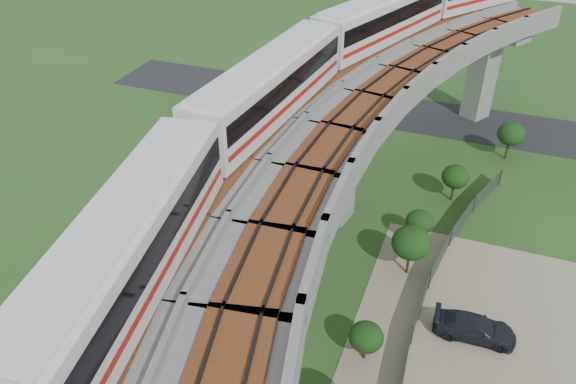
# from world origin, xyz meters

# --- Properties ---
(ground) EXTENTS (160.00, 160.00, 0.00)m
(ground) POSITION_xyz_m (0.00, 0.00, 0.00)
(ground) COLOR #26481D
(ground) RESTS_ON ground
(asphalt_road) EXTENTS (60.00, 8.00, 0.03)m
(asphalt_road) POSITION_xyz_m (0.00, 30.00, 0.01)
(asphalt_road) COLOR #232326
(asphalt_road) RESTS_ON ground
(viaduct) EXTENTS (19.58, 73.98, 11.40)m
(viaduct) POSITION_xyz_m (3.84, 0.00, 9.05)
(viaduct) COLOR #99968E
(viaduct) RESTS_ON ground
(metro_train) EXTENTS (17.26, 60.15, 3.64)m
(metro_train) POSITION_xyz_m (1.46, 11.44, 12.31)
(metro_train) COLOR white
(metro_train) RESTS_ON ground
(fence) EXTENTS (3.87, 38.73, 1.50)m
(fence) POSITION_xyz_m (9.75, 0.00, 0.75)
(fence) COLOR #2D382D
(fence) RESTS_ON ground
(tree_0) EXTENTS (2.34, 2.34, 3.44)m
(tree_0) POSITION_xyz_m (12.51, 24.01, 2.44)
(tree_0) COLOR #382314
(tree_0) RESTS_ON ground
(tree_1) EXTENTS (2.13, 2.13, 3.08)m
(tree_1) POSITION_xyz_m (8.84, 15.74, 2.17)
(tree_1) COLOR #382314
(tree_1) RESTS_ON ground
(tree_2) EXTENTS (1.98, 1.98, 2.59)m
(tree_2) POSITION_xyz_m (7.19, 9.51, 1.74)
(tree_2) COLOR #382314
(tree_2) RESTS_ON ground
(tree_3) EXTENTS (2.52, 2.52, 3.61)m
(tree_3) POSITION_xyz_m (7.13, 6.01, 2.53)
(tree_3) COLOR #382314
(tree_3) RESTS_ON ground
(tree_4) EXTENTS (1.92, 1.92, 2.52)m
(tree_4) POSITION_xyz_m (6.22, -1.87, 1.70)
(tree_4) COLOR #382314
(tree_4) RESTS_ON ground
(car_dark) EXTENTS (4.76, 2.15, 1.35)m
(car_dark) POSITION_xyz_m (11.76, 1.89, 0.72)
(car_dark) COLOR black
(car_dark) RESTS_ON dirt_lot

